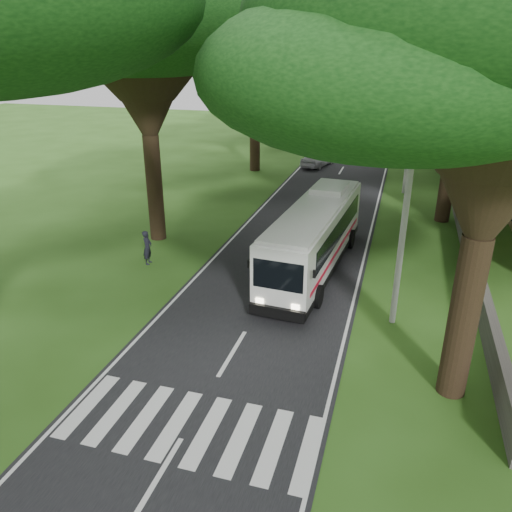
{
  "coord_description": "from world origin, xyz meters",
  "views": [
    {
      "loc": [
        5.19,
        -12.5,
        10.39
      ],
      "look_at": [
        -0.29,
        6.03,
        2.2
      ],
      "focal_mm": 35.0,
      "sensor_mm": 36.0,
      "label": 1
    }
  ],
  "objects_px": {
    "pole_near": "(404,225)",
    "coach_bus": "(315,235)",
    "distant_car_a": "(317,158)",
    "distant_car_c": "(372,125)",
    "pedestrian": "(147,247)",
    "distant_car_b": "(352,136)",
    "pole_far": "(412,107)",
    "pole_mid": "(410,137)"
  },
  "relations": [
    {
      "from": "coach_bus",
      "to": "distant_car_a",
      "type": "bearing_deg",
      "value": 104.01
    },
    {
      "from": "pole_far",
      "to": "distant_car_c",
      "type": "relative_size",
      "value": 1.73
    },
    {
      "from": "pole_mid",
      "to": "pedestrian",
      "type": "bearing_deg",
      "value": -125.1
    },
    {
      "from": "pole_far",
      "to": "distant_car_b",
      "type": "height_order",
      "value": "pole_far"
    },
    {
      "from": "pole_far",
      "to": "pedestrian",
      "type": "bearing_deg",
      "value": -108.16
    },
    {
      "from": "distant_car_a",
      "to": "distant_car_b",
      "type": "bearing_deg",
      "value": -83.21
    },
    {
      "from": "pole_near",
      "to": "pole_mid",
      "type": "height_order",
      "value": "same"
    },
    {
      "from": "pole_far",
      "to": "coach_bus",
      "type": "bearing_deg",
      "value": -96.44
    },
    {
      "from": "coach_bus",
      "to": "pedestrian",
      "type": "bearing_deg",
      "value": -163.72
    },
    {
      "from": "distant_car_c",
      "to": "pole_near",
      "type": "bearing_deg",
      "value": 104.74
    },
    {
      "from": "pole_mid",
      "to": "coach_bus",
      "type": "relative_size",
      "value": 0.7
    },
    {
      "from": "pole_far",
      "to": "pedestrian",
      "type": "relative_size",
      "value": 4.5
    },
    {
      "from": "distant_car_b",
      "to": "distant_car_c",
      "type": "relative_size",
      "value": 0.84
    },
    {
      "from": "pole_near",
      "to": "coach_bus",
      "type": "height_order",
      "value": "pole_near"
    },
    {
      "from": "pole_mid",
      "to": "distant_car_c",
      "type": "height_order",
      "value": "pole_mid"
    },
    {
      "from": "distant_car_c",
      "to": "pedestrian",
      "type": "distance_m",
      "value": 47.96
    },
    {
      "from": "pole_mid",
      "to": "pole_far",
      "type": "xyz_separation_m",
      "value": [
        0.0,
        20.0,
        0.0
      ]
    },
    {
      "from": "pole_far",
      "to": "distant_car_a",
      "type": "relative_size",
      "value": 1.81
    },
    {
      "from": "pole_near",
      "to": "pole_far",
      "type": "distance_m",
      "value": 40.0
    },
    {
      "from": "distant_car_c",
      "to": "pedestrian",
      "type": "xyz_separation_m",
      "value": [
        -7.6,
        -47.35,
        0.19
      ]
    },
    {
      "from": "coach_bus",
      "to": "distant_car_c",
      "type": "distance_m",
      "value": 45.63
    },
    {
      "from": "pole_mid",
      "to": "distant_car_a",
      "type": "relative_size",
      "value": 1.81
    },
    {
      "from": "pole_mid",
      "to": "distant_car_c",
      "type": "xyz_separation_m",
      "value": [
        -4.7,
        29.85,
        -3.48
      ]
    },
    {
      "from": "pole_near",
      "to": "distant_car_a",
      "type": "distance_m",
      "value": 28.38
    },
    {
      "from": "pole_near",
      "to": "coach_bus",
      "type": "xyz_separation_m",
      "value": [
        -4.04,
        4.24,
        -2.39
      ]
    },
    {
      "from": "coach_bus",
      "to": "distant_car_b",
      "type": "relative_size",
      "value": 2.95
    },
    {
      "from": "pole_far",
      "to": "pedestrian",
      "type": "distance_m",
      "value": 39.6
    },
    {
      "from": "pole_far",
      "to": "distant_car_b",
      "type": "bearing_deg",
      "value": 172.65
    },
    {
      "from": "coach_bus",
      "to": "distant_car_a",
      "type": "height_order",
      "value": "coach_bus"
    },
    {
      "from": "distant_car_c",
      "to": "pedestrian",
      "type": "bearing_deg",
      "value": 90.24
    },
    {
      "from": "distant_car_b",
      "to": "distant_car_c",
      "type": "height_order",
      "value": "distant_car_c"
    },
    {
      "from": "pole_mid",
      "to": "distant_car_a",
      "type": "xyz_separation_m",
      "value": [
        -7.91,
        7.04,
        -3.4
      ]
    },
    {
      "from": "pole_mid",
      "to": "coach_bus",
      "type": "bearing_deg",
      "value": -104.37
    },
    {
      "from": "distant_car_c",
      "to": "distant_car_a",
      "type": "bearing_deg",
      "value": 91.34
    },
    {
      "from": "pole_near",
      "to": "pole_far",
      "type": "xyz_separation_m",
      "value": [
        0.0,
        40.0,
        0.0
      ]
    },
    {
      "from": "pole_near",
      "to": "coach_bus",
      "type": "bearing_deg",
      "value": 133.59
    },
    {
      "from": "pole_far",
      "to": "distant_car_a",
      "type": "xyz_separation_m",
      "value": [
        -7.91,
        -12.96,
        -3.4
      ]
    },
    {
      "from": "pole_near",
      "to": "distant_car_a",
      "type": "bearing_deg",
      "value": 106.31
    },
    {
      "from": "distant_car_a",
      "to": "distant_car_c",
      "type": "xyz_separation_m",
      "value": [
        3.21,
        22.81,
        -0.08
      ]
    },
    {
      "from": "pole_mid",
      "to": "coach_bus",
      "type": "xyz_separation_m",
      "value": [
        -4.04,
        -15.76,
        -2.39
      ]
    },
    {
      "from": "pole_mid",
      "to": "distant_car_a",
      "type": "height_order",
      "value": "pole_mid"
    },
    {
      "from": "coach_bus",
      "to": "pedestrian",
      "type": "distance_m",
      "value": 8.49
    }
  ]
}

